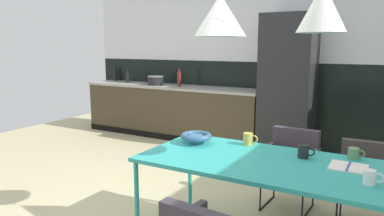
# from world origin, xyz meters

# --- Properties ---
(ground_plane) EXTENTS (8.99, 8.99, 0.00)m
(ground_plane) POSITION_xyz_m (0.00, 0.00, 0.00)
(ground_plane) COLOR #C0B78A
(back_wall_splashback_dark) EXTENTS (6.92, 0.12, 1.31)m
(back_wall_splashback_dark) POSITION_xyz_m (0.00, 2.86, 0.65)
(back_wall_splashback_dark) COLOR black
(back_wall_splashback_dark) RESTS_ON ground
(back_wall_panel_upper) EXTENTS (6.92, 0.12, 1.31)m
(back_wall_panel_upper) POSITION_xyz_m (0.00, 2.86, 1.96)
(back_wall_panel_upper) COLOR silver
(back_wall_panel_upper) RESTS_ON back_wall_splashback_dark
(kitchen_counter) EXTENTS (3.27, 0.63, 0.89)m
(kitchen_counter) POSITION_xyz_m (-1.69, 2.49, 0.44)
(kitchen_counter) COLOR #403625
(kitchen_counter) RESTS_ON ground
(refrigerator_column) EXTENTS (0.73, 0.60, 2.01)m
(refrigerator_column) POSITION_xyz_m (0.32, 2.50, 1.01)
(refrigerator_column) COLOR #232326
(refrigerator_column) RESTS_ON ground
(dining_table) EXTENTS (1.80, 0.90, 0.74)m
(dining_table) POSITION_xyz_m (0.90, -0.26, 0.69)
(dining_table) COLOR teal
(dining_table) RESTS_ON ground
(armchair_far_side) EXTENTS (0.51, 0.49, 0.76)m
(armchair_far_side) POSITION_xyz_m (0.87, 0.68, 0.51)
(armchair_far_side) COLOR #3C3A3B
(armchair_far_side) RESTS_ON ground
(armchair_near_window) EXTENTS (0.51, 0.49, 0.74)m
(armchair_near_window) POSITION_xyz_m (1.55, 0.59, 0.49)
(armchair_near_window) COLOR #3C3A3B
(armchair_near_window) RESTS_ON ground
(fruit_bowl) EXTENTS (0.27, 0.27, 0.09)m
(fruit_bowl) POSITION_xyz_m (0.24, -0.09, 0.79)
(fruit_bowl) COLOR #33607F
(fruit_bowl) RESTS_ON dining_table
(open_book) EXTENTS (0.24, 0.23, 0.02)m
(open_book) POSITION_xyz_m (1.47, -0.13, 0.74)
(open_book) COLOR white
(open_book) RESTS_ON dining_table
(mug_white_ceramic) EXTENTS (0.12, 0.07, 0.09)m
(mug_white_ceramic) POSITION_xyz_m (1.62, -0.40, 0.78)
(mug_white_ceramic) COLOR white
(mug_white_ceramic) RESTS_ON dining_table
(mug_tall_blue) EXTENTS (0.12, 0.08, 0.08)m
(mug_tall_blue) POSITION_xyz_m (1.47, 0.11, 0.78)
(mug_tall_blue) COLOR #5B8456
(mug_tall_blue) RESTS_ON dining_table
(mug_wide_latte) EXTENTS (0.13, 0.08, 0.10)m
(mug_wide_latte) POSITION_xyz_m (1.15, -0.05, 0.79)
(mug_wide_latte) COLOR black
(mug_wide_latte) RESTS_ON dining_table
(mug_dark_espresso) EXTENTS (0.13, 0.08, 0.10)m
(mug_dark_espresso) POSITION_xyz_m (0.65, 0.09, 0.79)
(mug_dark_espresso) COLOR gold
(mug_dark_espresso) RESTS_ON dining_table
(cooking_pot) EXTENTS (0.28, 0.28, 0.18)m
(cooking_pot) POSITION_xyz_m (-1.96, 2.42, 0.97)
(cooking_pot) COLOR black
(cooking_pot) RESTS_ON kitchen_counter
(bottle_oil_tall) EXTENTS (0.06, 0.06, 0.24)m
(bottle_oil_tall) POSITION_xyz_m (-2.65, 2.49, 0.98)
(bottle_oil_tall) COLOR black
(bottle_oil_tall) RESTS_ON kitchen_counter
(bottle_spice_small) EXTENTS (0.06, 0.06, 0.30)m
(bottle_spice_small) POSITION_xyz_m (-1.49, 2.44, 1.01)
(bottle_spice_small) COLOR maroon
(bottle_spice_small) RESTS_ON kitchen_counter
(bottle_wine_green) EXTENTS (0.07, 0.07, 0.28)m
(bottle_wine_green) POSITION_xyz_m (-3.14, 2.71, 1.00)
(bottle_wine_green) COLOR black
(bottle_wine_green) RESTS_ON kitchen_counter
(pendant_lamp_over_table_near) EXTENTS (0.39, 0.39, 0.93)m
(pendant_lamp_over_table_near) POSITION_xyz_m (0.54, -0.27, 1.78)
(pendant_lamp_over_table_near) COLOR black
(pendant_lamp_over_table_far) EXTENTS (0.31, 0.31, 0.92)m
(pendant_lamp_over_table_far) POSITION_xyz_m (1.26, -0.29, 1.80)
(pendant_lamp_over_table_far) COLOR black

